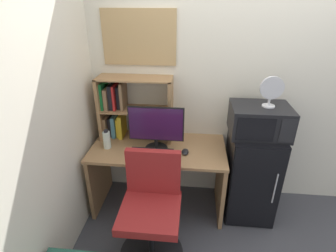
{
  "coord_description": "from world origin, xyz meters",
  "views": [
    {
      "loc": [
        -0.58,
        -2.51,
        2.03
      ],
      "look_at": [
        -0.8,
        -0.36,
        0.97
      ],
      "focal_mm": 27.92,
      "sensor_mm": 36.0,
      "label": 1
    }
  ],
  "objects_px": {
    "mini_fridge": "(250,174)",
    "desk_fan": "(271,90)",
    "monitor": "(156,127)",
    "hutch_bookshelf": "(125,107)",
    "microwave": "(260,120)",
    "desk_chair": "(152,215)",
    "wall_corkboard": "(139,38)",
    "keyboard": "(152,152)",
    "water_bottle": "(107,140)",
    "computer_mouse": "(185,152)"
  },
  "relations": [
    {
      "from": "mini_fridge",
      "to": "keyboard",
      "type": "bearing_deg",
      "value": -172.56
    },
    {
      "from": "microwave",
      "to": "computer_mouse",
      "type": "bearing_deg",
      "value": -171.1
    },
    {
      "from": "keyboard",
      "to": "desk_fan",
      "type": "relative_size",
      "value": 1.49
    },
    {
      "from": "desk_fan",
      "to": "desk_chair",
      "type": "distance_m",
      "value": 1.45
    },
    {
      "from": "computer_mouse",
      "to": "water_bottle",
      "type": "relative_size",
      "value": 0.56
    },
    {
      "from": "keyboard",
      "to": "microwave",
      "type": "relative_size",
      "value": 0.78
    },
    {
      "from": "keyboard",
      "to": "microwave",
      "type": "height_order",
      "value": "microwave"
    },
    {
      "from": "water_bottle",
      "to": "desk_chair",
      "type": "height_order",
      "value": "desk_chair"
    },
    {
      "from": "hutch_bookshelf",
      "to": "desk_fan",
      "type": "height_order",
      "value": "desk_fan"
    },
    {
      "from": "hutch_bookshelf",
      "to": "computer_mouse",
      "type": "xyz_separation_m",
      "value": [
        0.63,
        -0.29,
        -0.31
      ]
    },
    {
      "from": "computer_mouse",
      "to": "desk_chair",
      "type": "relative_size",
      "value": 0.12
    },
    {
      "from": "keyboard",
      "to": "microwave",
      "type": "distance_m",
      "value": 1.02
    },
    {
      "from": "desk_fan",
      "to": "wall_corkboard",
      "type": "height_order",
      "value": "wall_corkboard"
    },
    {
      "from": "monitor",
      "to": "microwave",
      "type": "distance_m",
      "value": 0.94
    },
    {
      "from": "mini_fridge",
      "to": "microwave",
      "type": "relative_size",
      "value": 1.77
    },
    {
      "from": "computer_mouse",
      "to": "microwave",
      "type": "relative_size",
      "value": 0.21
    },
    {
      "from": "keyboard",
      "to": "desk_fan",
      "type": "height_order",
      "value": "desk_fan"
    },
    {
      "from": "keyboard",
      "to": "water_bottle",
      "type": "bearing_deg",
      "value": 173.05
    },
    {
      "from": "monitor",
      "to": "desk_fan",
      "type": "bearing_deg",
      "value": 2.62
    },
    {
      "from": "water_bottle",
      "to": "wall_corkboard",
      "type": "height_order",
      "value": "wall_corkboard"
    },
    {
      "from": "desk_fan",
      "to": "desk_chair",
      "type": "height_order",
      "value": "desk_fan"
    },
    {
      "from": "microwave",
      "to": "desk_chair",
      "type": "bearing_deg",
      "value": -146.71
    },
    {
      "from": "mini_fridge",
      "to": "wall_corkboard",
      "type": "height_order",
      "value": "wall_corkboard"
    },
    {
      "from": "mini_fridge",
      "to": "desk_fan",
      "type": "bearing_deg",
      "value": -3.33
    },
    {
      "from": "microwave",
      "to": "desk_fan",
      "type": "xyz_separation_m",
      "value": [
        0.05,
        -0.01,
        0.29
      ]
    },
    {
      "from": "mini_fridge",
      "to": "desk_fan",
      "type": "distance_m",
      "value": 0.88
    },
    {
      "from": "microwave",
      "to": "desk_fan",
      "type": "bearing_deg",
      "value": -6.52
    },
    {
      "from": "mini_fridge",
      "to": "desk_fan",
      "type": "relative_size",
      "value": 3.37
    },
    {
      "from": "wall_corkboard",
      "to": "desk_chair",
      "type": "bearing_deg",
      "value": -75.9
    },
    {
      "from": "water_bottle",
      "to": "desk_chair",
      "type": "xyz_separation_m",
      "value": [
        0.51,
        -0.52,
        -0.4
      ]
    },
    {
      "from": "monitor",
      "to": "microwave",
      "type": "xyz_separation_m",
      "value": [
        0.93,
        0.05,
        0.09
      ]
    },
    {
      "from": "hutch_bookshelf",
      "to": "desk_fan",
      "type": "relative_size",
      "value": 2.68
    },
    {
      "from": "desk_fan",
      "to": "water_bottle",
      "type": "bearing_deg",
      "value": -177.3
    },
    {
      "from": "keyboard",
      "to": "water_bottle",
      "type": "xyz_separation_m",
      "value": [
        -0.44,
        0.05,
        0.08
      ]
    },
    {
      "from": "water_bottle",
      "to": "microwave",
      "type": "xyz_separation_m",
      "value": [
        1.41,
        0.08,
        0.24
      ]
    },
    {
      "from": "water_bottle",
      "to": "mini_fridge",
      "type": "distance_m",
      "value": 1.46
    },
    {
      "from": "hutch_bookshelf",
      "to": "computer_mouse",
      "type": "height_order",
      "value": "hutch_bookshelf"
    },
    {
      "from": "hutch_bookshelf",
      "to": "microwave",
      "type": "height_order",
      "value": "hutch_bookshelf"
    },
    {
      "from": "desk_chair",
      "to": "wall_corkboard",
      "type": "distance_m",
      "value": 1.58
    },
    {
      "from": "computer_mouse",
      "to": "mini_fridge",
      "type": "distance_m",
      "value": 0.72
    },
    {
      "from": "hutch_bookshelf",
      "to": "microwave",
      "type": "relative_size",
      "value": 1.41
    },
    {
      "from": "keyboard",
      "to": "desk_chair",
      "type": "bearing_deg",
      "value": -82.32
    },
    {
      "from": "monitor",
      "to": "wall_corkboard",
      "type": "relative_size",
      "value": 0.75
    },
    {
      "from": "monitor",
      "to": "desk_fan",
      "type": "relative_size",
      "value": 1.92
    },
    {
      "from": "monitor",
      "to": "desk_fan",
      "type": "xyz_separation_m",
      "value": [
        0.99,
        0.05,
        0.38
      ]
    },
    {
      "from": "water_bottle",
      "to": "wall_corkboard",
      "type": "relative_size",
      "value": 0.28
    },
    {
      "from": "monitor",
      "to": "mini_fridge",
      "type": "relative_size",
      "value": 0.57
    },
    {
      "from": "water_bottle",
      "to": "desk_fan",
      "type": "relative_size",
      "value": 0.71
    },
    {
      "from": "keyboard",
      "to": "computer_mouse",
      "type": "xyz_separation_m",
      "value": [
        0.31,
        0.03,
        0.01
      ]
    },
    {
      "from": "hutch_bookshelf",
      "to": "mini_fridge",
      "type": "height_order",
      "value": "hutch_bookshelf"
    }
  ]
}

